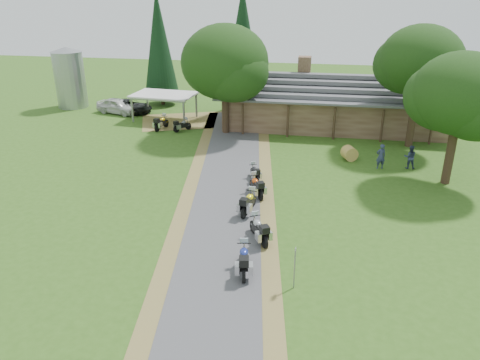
% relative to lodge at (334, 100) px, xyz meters
% --- Properties ---
extents(ground, '(120.00, 120.00, 0.00)m').
position_rel_lodge_xyz_m(ground, '(-6.00, -24.00, -2.45)').
color(ground, '#315818').
rests_on(ground, ground).
extents(driveway, '(51.95, 51.95, 0.00)m').
position_rel_lodge_xyz_m(driveway, '(-6.50, -20.00, -2.45)').
color(driveway, '#47474A').
rests_on(driveway, ground).
extents(lodge, '(21.40, 9.40, 4.90)m').
position_rel_lodge_xyz_m(lodge, '(0.00, 0.00, 0.00)').
color(lodge, brown).
rests_on(lodge, ground).
extents(silo, '(3.24, 3.24, 6.39)m').
position_rel_lodge_xyz_m(silo, '(-27.95, 2.29, 0.74)').
color(silo, gray).
rests_on(silo, ground).
extents(carport, '(6.30, 4.52, 2.58)m').
position_rel_lodge_xyz_m(carport, '(-16.42, -0.89, -1.16)').
color(carport, silver).
rests_on(carport, ground).
extents(car_white_sedan, '(4.10, 6.42, 1.98)m').
position_rel_lodge_xyz_m(car_white_sedan, '(-21.99, 0.51, -1.46)').
color(car_white_sedan, silver).
rests_on(car_white_sedan, ground).
extents(car_dark_suv, '(3.26, 5.65, 2.03)m').
position_rel_lodge_xyz_m(car_dark_suv, '(-20.97, 1.04, -1.43)').
color(car_dark_suv, black).
rests_on(car_dark_suv, ground).
extents(motorcycle_row_a, '(1.03, 2.21, 1.46)m').
position_rel_lodge_xyz_m(motorcycle_row_a, '(-4.41, -25.74, -1.72)').
color(motorcycle_row_a, navy).
rests_on(motorcycle_row_a, ground).
extents(motorcycle_row_b, '(1.59, 2.13, 1.41)m').
position_rel_lodge_xyz_m(motorcycle_row_b, '(-4.12, -22.69, -1.74)').
color(motorcycle_row_b, '#9E9FA4').
rests_on(motorcycle_row_b, ground).
extents(motorcycle_row_c, '(1.04, 2.17, 1.42)m').
position_rel_lodge_xyz_m(motorcycle_row_c, '(-5.14, -19.59, -1.74)').
color(motorcycle_row_c, yellow).
rests_on(motorcycle_row_c, ground).
extents(motorcycle_row_d, '(1.51, 2.12, 1.39)m').
position_rel_lodge_xyz_m(motorcycle_row_d, '(-5.03, -17.08, -1.75)').
color(motorcycle_row_d, '#BE4510').
rests_on(motorcycle_row_d, ground).
extents(motorcycle_row_e, '(1.16, 1.78, 1.16)m').
position_rel_lodge_xyz_m(motorcycle_row_e, '(-5.48, -14.61, -1.87)').
color(motorcycle_row_e, black).
rests_on(motorcycle_row_e, ground).
extents(motorcycle_carport_a, '(1.08, 2.12, 1.39)m').
position_rel_lodge_xyz_m(motorcycle_carport_a, '(-15.70, -4.19, -1.76)').
color(motorcycle_carport_a, gold).
rests_on(motorcycle_carport_a, ground).
extents(motorcycle_carport_b, '(1.49, 1.74, 1.19)m').
position_rel_lodge_xyz_m(motorcycle_carport_b, '(-13.66, -4.33, -1.85)').
color(motorcycle_carport_b, slate).
rests_on(motorcycle_carport_b, ground).
extents(person_a, '(0.72, 0.59, 2.21)m').
position_rel_lodge_xyz_m(person_a, '(3.30, -10.93, -1.35)').
color(person_a, '#2D3654').
rests_on(person_a, ground).
extents(person_b, '(0.60, 0.43, 2.08)m').
position_rel_lodge_xyz_m(person_b, '(5.41, -10.53, -1.41)').
color(person_b, '#2D3654').
rests_on(person_b, ground).
extents(hay_bale, '(1.36, 1.31, 1.07)m').
position_rel_lodge_xyz_m(hay_bale, '(1.15, -9.48, -1.91)').
color(hay_bale, '#A4843C').
rests_on(hay_bale, ground).
extents(sign_post, '(0.37, 0.06, 2.07)m').
position_rel_lodge_xyz_m(sign_post, '(-1.99, -26.65, -1.41)').
color(sign_post, gray).
rests_on(sign_post, ground).
extents(oak_lodge_left, '(7.57, 7.57, 10.21)m').
position_rel_lodge_xyz_m(oak_lodge_left, '(-9.62, -4.20, 2.66)').
color(oak_lodge_left, black).
rests_on(oak_lodge_left, ground).
extents(oak_lodge_right, '(6.49, 6.49, 11.36)m').
position_rel_lodge_xyz_m(oak_lodge_right, '(6.21, -5.27, 3.23)').
color(oak_lodge_right, black).
rests_on(oak_lodge_right, ground).
extents(oak_driveway, '(6.23, 6.23, 9.95)m').
position_rel_lodge_xyz_m(oak_driveway, '(7.45, -12.93, 2.53)').
color(oak_driveway, black).
rests_on(oak_driveway, ground).
extents(cedar_near, '(4.16, 4.16, 12.66)m').
position_rel_lodge_xyz_m(cedar_near, '(-9.32, 3.30, 3.88)').
color(cedar_near, black).
rests_on(cedar_near, ground).
extents(cedar_far, '(3.80, 3.80, 12.13)m').
position_rel_lodge_xyz_m(cedar_far, '(-18.65, 5.04, 3.61)').
color(cedar_far, black).
rests_on(cedar_far, ground).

